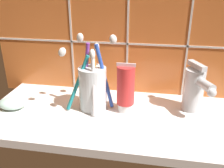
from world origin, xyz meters
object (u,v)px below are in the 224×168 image
object	(u,v)px
toothbrush_cup	(93,86)
toothpaste_tube	(126,88)
soap_bar	(12,103)
sink_faucet	(195,89)

from	to	relation	value
toothbrush_cup	toothpaste_tube	xyz separation A→B (cm)	(8.26, 0.02, 0.03)
toothbrush_cup	toothpaste_tube	distance (cm)	8.26
toothpaste_tube	soap_bar	size ratio (longest dim) A/B	1.77
toothbrush_cup	soap_bar	distance (cm)	21.17
toothbrush_cup	sink_faucet	bearing A→B (deg)	7.40
sink_faucet	soap_bar	size ratio (longest dim) A/B	1.74
soap_bar	sink_faucet	bearing A→B (deg)	8.64
sink_faucet	soap_bar	distance (cm)	45.95
toothpaste_tube	soap_bar	world-z (taller)	toothpaste_tube
toothpaste_tube	sink_faucet	distance (cm)	16.96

